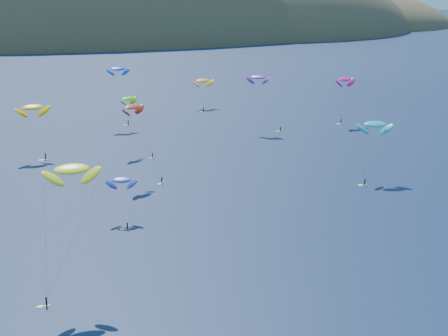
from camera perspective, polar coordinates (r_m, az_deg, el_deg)
name	(u,v)px	position (r m, az deg, el deg)	size (l,w,h in m)	color
island	(120,44)	(638.33, -9.51, 11.10)	(730.00, 300.00, 210.00)	#3D3526
kitesurfer_1	(32,107)	(210.08, -17.11, 5.34)	(11.03, 9.61, 19.03)	yellow
kitesurfer_2	(71,169)	(117.00, -13.77, -0.11)	(12.08, 9.83, 25.92)	yellow
kitesurfer_3	(128,99)	(209.40, -8.76, 6.29)	(10.02, 15.40, 19.64)	yellow
kitesurfer_4	(118,69)	(247.05, -9.66, 8.93)	(9.10, 5.31, 24.33)	yellow
kitesurfer_5	(375,124)	(184.88, 13.65, 3.92)	(12.10, 10.87, 18.48)	yellow
kitesurfer_6	(258,77)	(236.63, 3.13, 8.29)	(12.53, 11.16, 22.30)	yellow
kitesurfer_8	(345,79)	(252.14, 11.01, 7.97)	(10.68, 7.64, 19.98)	yellow
kitesurfer_9	(133,107)	(179.63, -8.36, 5.55)	(11.29, 12.19, 23.20)	yellow
kitesurfer_10	(122,180)	(152.25, -9.35, -1.10)	(7.72, 10.44, 11.65)	yellow
kitesurfer_11	(203,81)	(278.79, -1.95, 8.00)	(10.02, 13.56, 14.35)	yellow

